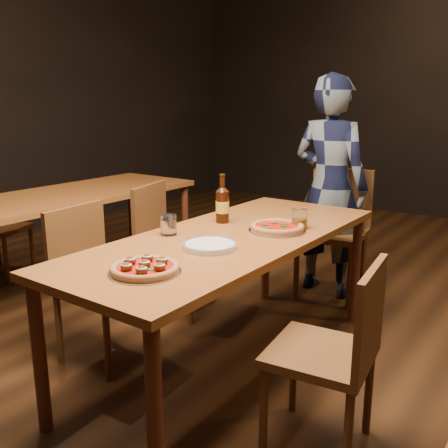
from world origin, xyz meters
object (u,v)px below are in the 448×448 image
Objects in this scene: pizza_meatball at (145,268)px; pizza_margherita at (277,228)px; chair_main_sw at (177,247)px; table_main at (230,248)px; water_glass at (169,225)px; chair_main_nw at (104,283)px; diner at (330,187)px; amber_glass at (299,219)px; beer_bottle at (222,206)px; table_left at (71,202)px; chair_end at (332,232)px; chair_main_e at (320,352)px; plate_stack at (210,246)px.

pizza_meatball is 0.90m from pizza_margherita.
table_main is at bearing -133.73° from chair_main_sw.
pizza_margherita is at bearing 42.96° from water_glass.
table_main is 2.21× the size of chair_main_nw.
amber_glass is at bearing 110.65° from diner.
pizza_margherita is at bearing 53.60° from table_main.
pizza_meatball is at bearing -74.18° from beer_bottle.
diner reaches higher than table_main.
beer_bottle is (-0.35, -0.01, 0.08)m from pizza_margherita.
table_main is 18.68× the size of amber_glass.
diner reaches higher than water_glass.
beer_bottle reaches higher than table_left.
beer_bottle reaches higher than table_main.
chair_end reaches higher than table_left.
table_main is 7.32× the size of beer_bottle.
water_glass reaches higher than table_main.
pizza_margherita is 0.36m from beer_bottle.
chair_end is at bearing -165.15° from chair_main_e.
diner is at bearing 81.87° from water_glass.
chair_main_nw is (-0.62, -0.34, -0.23)m from table_main.
chair_main_nw reaches higher than amber_glass.
water_glass is 0.98× the size of amber_glass.
chair_main_sw is at bearing 140.44° from plate_stack.
chair_main_nw is 3.31× the size of beer_bottle.
amber_glass is at bearing 1.15° from table_left.
water_glass is at bearing -146.02° from table_main.
pizza_meatball is at bearing -121.88° from chair_main_nw.
chair_main_nw is (1.08, -0.64, -0.23)m from table_left.
pizza_margherita reaches higher than table_main.
table_main is 1.73m from table_left.
diner reaches higher than chair_main_nw.
diner is (-0.73, 1.66, 0.38)m from chair_main_e.
chair_main_e is 0.88m from amber_glass.
diner reaches higher than chair_main_sw.
pizza_meatball is at bearing -29.13° from table_left.
beer_bottle is (-0.25, 0.88, 0.08)m from pizza_meatball.
table_left is at bearing 176.35° from beer_bottle.
chair_main_sw is 8.73× the size of water_glass.
chair_main_e reaches higher than water_glass.
pizza_margherita is 1.20× the size of plate_stack.
pizza_margherita is (0.10, 0.89, -0.00)m from pizza_meatball.
chair_main_nw is 8.59× the size of water_glass.
amber_glass reaches higher than pizza_margherita.
beer_bottle reaches higher than chair_main_e.
chair_main_sw is 0.57× the size of diner.
diner is at bearing 100.36° from pizza_margherita.
pizza_margherita is (0.89, -0.19, 0.31)m from chair_main_sw.
chair_main_e is 8.08× the size of amber_glass.
table_left is at bearing 169.99° from table_main.
plate_stack is at bearing -102.07° from pizza_margherita.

